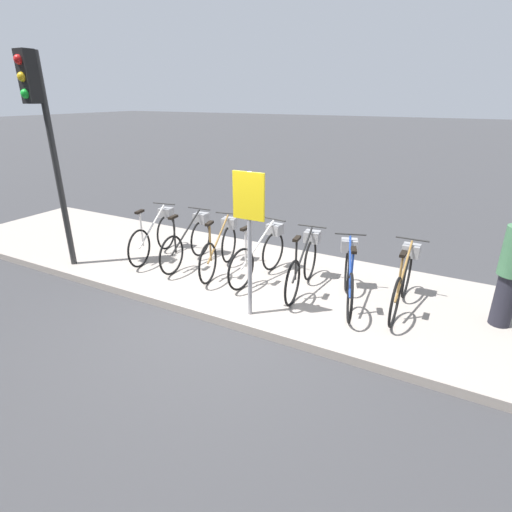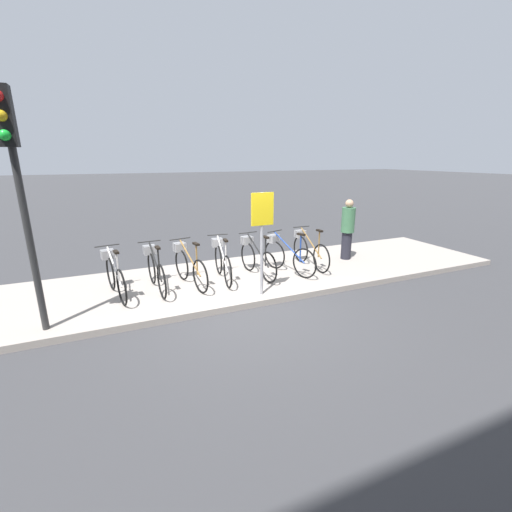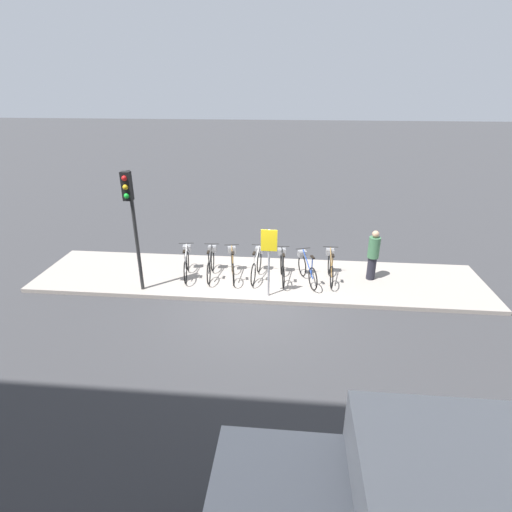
% 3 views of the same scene
% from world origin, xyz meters
% --- Properties ---
extents(ground_plane, '(120.00, 120.00, 0.00)m').
position_xyz_m(ground_plane, '(0.00, 0.00, 0.00)').
color(ground_plane, '#38383A').
extents(sidewalk, '(13.69, 2.93, 0.12)m').
position_xyz_m(sidewalk, '(0.00, 1.46, 0.06)').
color(sidewalk, '#9E9389').
rests_on(sidewalk, ground_plane).
extents(parked_bicycle_0, '(0.47, 1.59, 0.99)m').
position_xyz_m(parked_bicycle_0, '(-2.22, 1.38, 0.56)').
color(parked_bicycle_0, black).
rests_on(parked_bicycle_0, sidewalk).
extents(parked_bicycle_1, '(0.46, 1.61, 0.99)m').
position_xyz_m(parked_bicycle_1, '(-1.46, 1.41, 0.56)').
color(parked_bicycle_1, black).
rests_on(parked_bicycle_1, sidewalk).
extents(parked_bicycle_2, '(0.49, 1.59, 0.99)m').
position_xyz_m(parked_bicycle_2, '(-0.78, 1.39, 0.56)').
color(parked_bicycle_2, black).
rests_on(parked_bicycle_2, sidewalk).
extents(parked_bicycle_3, '(0.46, 1.61, 0.99)m').
position_xyz_m(parked_bicycle_3, '(-0.04, 1.46, 0.56)').
color(parked_bicycle_3, black).
rests_on(parked_bicycle_3, sidewalk).
extents(parked_bicycle_4, '(0.46, 1.61, 0.99)m').
position_xyz_m(parked_bicycle_4, '(0.74, 1.39, 0.56)').
color(parked_bicycle_4, black).
rests_on(parked_bicycle_4, sidewalk).
extents(parked_bicycle_5, '(0.64, 1.54, 0.99)m').
position_xyz_m(parked_bicycle_5, '(1.47, 1.31, 0.56)').
color(parked_bicycle_5, black).
rests_on(parked_bicycle_5, sidewalk).
extents(parked_bicycle_6, '(0.46, 1.61, 0.99)m').
position_xyz_m(parked_bicycle_6, '(2.20, 1.50, 0.56)').
color(parked_bicycle_6, black).
rests_on(parked_bicycle_6, sidewalk).
extents(traffic_light, '(0.24, 0.40, 3.46)m').
position_xyz_m(traffic_light, '(-3.29, 0.24, 2.61)').
color(traffic_light, '#2D2D2D').
rests_on(traffic_light, sidewalk).
extents(sign_post, '(0.44, 0.07, 1.98)m').
position_xyz_m(sign_post, '(0.39, 0.29, 1.47)').
color(sign_post, '#99999E').
rests_on(sign_post, sidewalk).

